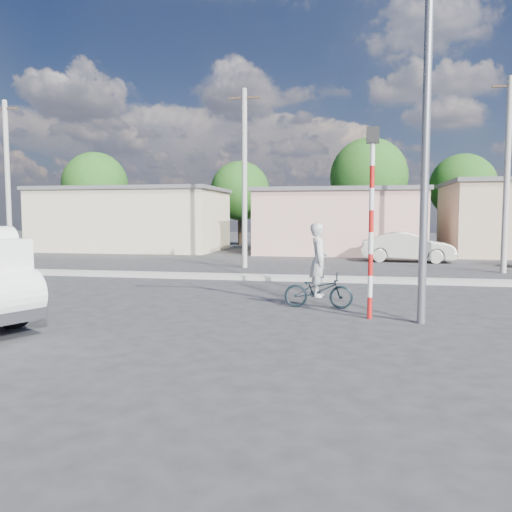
% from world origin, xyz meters
% --- Properties ---
extents(ground_plane, '(120.00, 120.00, 0.00)m').
position_xyz_m(ground_plane, '(0.00, 0.00, 0.00)').
color(ground_plane, '#272729').
rests_on(ground_plane, ground).
extents(median, '(40.00, 0.80, 0.16)m').
position_xyz_m(median, '(0.00, 8.00, 0.08)').
color(median, '#99968E').
rests_on(median, ground).
extents(bicycle, '(1.76, 0.62, 0.92)m').
position_xyz_m(bicycle, '(1.95, 2.64, 0.46)').
color(bicycle, black).
rests_on(bicycle, ground).
extents(cyclist, '(0.45, 0.69, 1.89)m').
position_xyz_m(cyclist, '(1.95, 2.64, 0.94)').
color(cyclist, silver).
rests_on(cyclist, ground).
extents(car_cream, '(4.76, 2.05, 1.52)m').
position_xyz_m(car_cream, '(5.65, 16.42, 0.76)').
color(car_cream, beige).
rests_on(car_cream, ground).
extents(traffic_pole, '(0.28, 0.18, 4.36)m').
position_xyz_m(traffic_pole, '(3.20, 1.50, 2.59)').
color(traffic_pole, red).
rests_on(traffic_pole, ground).
extents(streetlight, '(2.34, 0.22, 9.00)m').
position_xyz_m(streetlight, '(4.14, 1.20, 4.96)').
color(streetlight, slate).
rests_on(streetlight, ground).
extents(building_row, '(37.80, 7.30, 4.44)m').
position_xyz_m(building_row, '(1.10, 22.00, 2.13)').
color(building_row, beige).
rests_on(building_row, ground).
extents(tree_row, '(34.13, 7.32, 8.10)m').
position_xyz_m(tree_row, '(-2.27, 28.62, 4.83)').
color(tree_row, '#38281E').
rests_on(tree_row, ground).
extents(utility_poles, '(35.40, 0.24, 8.00)m').
position_xyz_m(utility_poles, '(3.25, 12.00, 4.07)').
color(utility_poles, '#99968E').
rests_on(utility_poles, ground).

